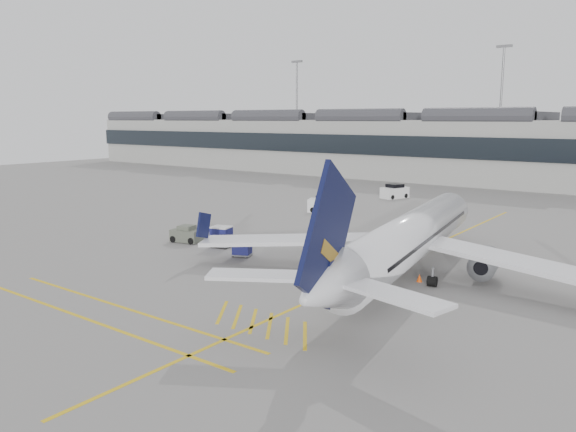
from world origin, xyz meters
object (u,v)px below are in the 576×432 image
Objects in this scene: ramp_agent_a at (316,250)px; ramp_agent_b at (331,254)px; baggage_cart_a at (325,257)px; belt_loader at (330,253)px; pushback_tug at (187,235)px; airliner_main at (408,239)px.

ramp_agent_a is 1.01× the size of ramp_agent_b.
ramp_agent_b is (-0.13, 1.06, 0.03)m from baggage_cart_a.
baggage_cart_a is at bearing -88.75° from ramp_agent_a.
ramp_agent_a is at bearing 126.73° from baggage_cart_a.
ramp_agent_b is at bearing 81.91° from baggage_cart_a.
baggage_cart_a is (1.08, -2.35, 0.35)m from belt_loader.
belt_loader is at bearing -87.23° from ramp_agent_b.
ramp_agent_a is 13.62m from pushback_tug.
belt_loader reaches higher than baggage_cart_a.
airliner_main is 18.97× the size of baggage_cart_a.
airliner_main is at bearing 0.27° from baggage_cart_a.
ramp_agent_a is at bearing 172.74° from airliner_main.
belt_loader is 2.61m from baggage_cart_a.
ramp_agent_a is 1.71m from ramp_agent_b.
pushback_tug is (-14.29, -2.23, 0.15)m from belt_loader.
airliner_main is 21.51m from pushback_tug.
belt_loader is 2.49× the size of baggage_cart_a.
belt_loader is at bearing 99.34° from baggage_cart_a.
ramp_agent_a is at bearing -6.39° from pushback_tug.
baggage_cart_a is at bearing -173.60° from airliner_main.
airliner_main is 11.59× the size of pushback_tug.
airliner_main is at bearing -48.88° from ramp_agent_a.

